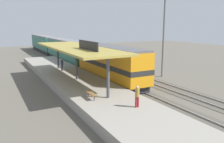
{
  "coord_description": "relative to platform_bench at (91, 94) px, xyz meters",
  "views": [
    {
      "loc": [
        -13.41,
        -25.1,
        7.12
      ],
      "look_at": [
        -1.38,
        -2.74,
        2.0
      ],
      "focal_mm": 36.75,
      "sensor_mm": 36.0,
      "label": 1
    }
  ],
  "objects": [
    {
      "name": "ground_plane",
      "position": [
        8.0,
        7.51,
        -1.34
      ],
      "size": [
        120.0,
        120.0,
        0.0
      ],
      "primitive_type": "plane",
      "color": "#5B564C"
    },
    {
      "name": "station_canopy",
      "position": [
        1.4,
        7.42,
        3.19
      ],
      "size": [
        5.2,
        18.0,
        4.7
      ],
      "color": "#47474C",
      "rests_on": "platform"
    },
    {
      "name": "light_mast",
      "position": [
        13.8,
        6.91,
        7.05
      ],
      "size": [
        1.1,
        1.1,
        11.7
      ],
      "color": "slate",
      "rests_on": "ground"
    },
    {
      "name": "platform_bench",
      "position": [
        0.0,
        0.0,
        0.0
      ],
      "size": [
        0.44,
        1.7,
        0.5
      ],
      "color": "#333338",
      "rests_on": "platform"
    },
    {
      "name": "person_walking",
      "position": [
        2.28,
        -3.67,
        0.51
      ],
      "size": [
        0.34,
        0.34,
        1.71
      ],
      "color": "maroon",
      "rests_on": "platform"
    },
    {
      "name": "track_far",
      "position": [
        10.6,
        7.51,
        -1.31
      ],
      "size": [
        3.2,
        110.0,
        0.16
      ],
      "color": "#4E4941",
      "rests_on": "ground"
    },
    {
      "name": "locomotive",
      "position": [
        6.0,
        7.96,
        1.07
      ],
      "size": [
        2.93,
        14.43,
        4.44
      ],
      "color": "#28282D",
      "rests_on": "track_near"
    },
    {
      "name": "passenger_carriage_rear",
      "position": [
        6.0,
        46.76,
        0.97
      ],
      "size": [
        2.9,
        20.0,
        4.24
      ],
      "color": "#28282D",
      "rests_on": "track_near"
    },
    {
      "name": "person_waiting",
      "position": [
        1.35,
        13.33,
        0.51
      ],
      "size": [
        0.34,
        0.34,
        1.71
      ],
      "color": "#4C4C51",
      "rests_on": "platform"
    },
    {
      "name": "platform",
      "position": [
        1.4,
        7.51,
        -0.89
      ],
      "size": [
        6.0,
        44.0,
        0.9
      ],
      "primitive_type": "cube",
      "color": "gray",
      "rests_on": "ground"
    },
    {
      "name": "passenger_carriage_front",
      "position": [
        6.0,
        25.96,
        0.97
      ],
      "size": [
        2.9,
        20.0,
        4.24
      ],
      "color": "#28282D",
      "rests_on": "track_near"
    },
    {
      "name": "track_near",
      "position": [
        6.0,
        7.51,
        -1.31
      ],
      "size": [
        3.2,
        110.0,
        0.16
      ],
      "color": "#4E4941",
      "rests_on": "ground"
    }
  ]
}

